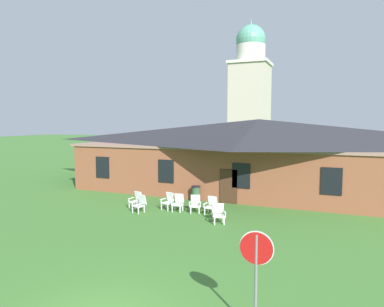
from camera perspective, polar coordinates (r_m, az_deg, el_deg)
brick_building at (r=25.74m, az=10.88°, el=-0.09°), size 26.11×10.40×5.16m
dome_tower at (r=47.57m, az=9.50°, el=9.36°), size 5.18×5.18×18.57m
stop_sign at (r=8.51m, az=10.50°, el=-17.01°), size 0.81×0.07×2.47m
lawn_chair_by_porch at (r=20.40m, az=-9.13°, el=-7.50°), size 0.73×0.77×0.96m
lawn_chair_near_door at (r=19.49m, az=-8.55°, el=-8.10°), size 0.74×0.79×0.96m
lawn_chair_left_end at (r=19.97m, az=-3.91°, el=-7.73°), size 0.72×0.77×0.96m
lawn_chair_middle at (r=19.54m, az=-2.28°, el=-8.00°), size 0.68×0.71×0.96m
lawn_chair_right_end at (r=19.25m, az=0.54°, el=-8.21°), size 0.75×0.81×0.96m
lawn_chair_far_side at (r=18.94m, az=3.19°, el=-8.44°), size 0.68×0.71×0.96m
lawn_chair_under_eave at (r=17.34m, az=4.42°, el=-9.73°), size 0.79×0.84×0.96m
trash_bin at (r=21.81m, az=0.64°, el=-6.61°), size 0.56×0.56×0.98m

